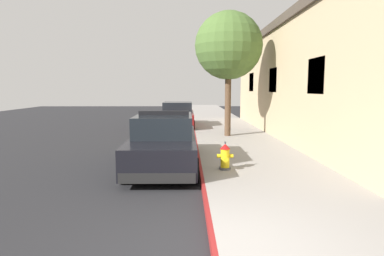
% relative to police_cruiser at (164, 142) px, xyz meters
% --- Properties ---
extents(ground_plane, '(31.14, 60.00, 0.20)m').
position_rel_police_cruiser_xyz_m(ground_plane, '(-3.15, 4.47, -0.84)').
color(ground_plane, '#232326').
extents(sidewalk_pavement, '(3.50, 60.00, 0.17)m').
position_rel_police_cruiser_xyz_m(sidewalk_pavement, '(2.85, 4.47, -0.66)').
color(sidewalk_pavement, gray).
rests_on(sidewalk_pavement, ground).
extents(curb_painted_edge, '(0.08, 60.00, 0.17)m').
position_rel_police_cruiser_xyz_m(curb_painted_edge, '(1.06, 4.47, -0.66)').
color(curb_painted_edge, maroon).
rests_on(curb_painted_edge, ground).
extents(storefront_building, '(6.31, 18.33, 5.31)m').
position_rel_police_cruiser_xyz_m(storefront_building, '(7.63, 5.45, 1.92)').
color(storefront_building, tan).
rests_on(storefront_building, ground).
extents(police_cruiser, '(1.94, 4.84, 1.68)m').
position_rel_police_cruiser_xyz_m(police_cruiser, '(0.00, 0.00, 0.00)').
color(police_cruiser, black).
rests_on(police_cruiser, ground).
extents(parked_car_silver_ahead, '(1.94, 4.84, 1.56)m').
position_rel_police_cruiser_xyz_m(parked_car_silver_ahead, '(0.13, 9.72, -0.00)').
color(parked_car_silver_ahead, maroon).
rests_on(parked_car_silver_ahead, ground).
extents(fire_hydrant, '(0.44, 0.40, 0.76)m').
position_rel_police_cruiser_xyz_m(fire_hydrant, '(1.71, -1.02, -0.23)').
color(fire_hydrant, '#4C4C51').
rests_on(fire_hydrant, sidewalk_pavement).
extents(street_tree, '(3.04, 3.04, 5.61)m').
position_rel_police_cruiser_xyz_m(street_tree, '(2.56, 5.43, 3.49)').
color(street_tree, brown).
rests_on(street_tree, sidewalk_pavement).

